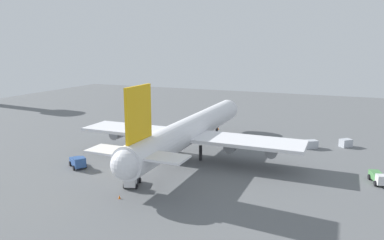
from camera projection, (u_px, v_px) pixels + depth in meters
ground_plane at (192, 155)px, 82.01m from camera, size 234.97×234.97×0.00m
cargo_airplane at (191, 130)px, 80.50m from camera, size 58.74×49.66×18.06m
maintenance_van at (132, 180)px, 63.83m from camera, size 4.88×3.48×2.26m
cargo_loader at (78, 162)px, 73.50m from camera, size 4.74×5.37×2.39m
pushback_tractor at (378, 177)px, 65.03m from camera, size 5.55×3.18×2.14m
cargo_container_fore at (346, 143)px, 88.52m from camera, size 3.24×3.27×1.92m
cargo_container_aft at (310, 144)px, 87.29m from camera, size 3.34×3.69×1.96m
safety_cone_nose at (218, 129)px, 106.83m from camera, size 0.40×0.40×0.57m
safety_cone_tail at (119, 197)px, 58.73m from camera, size 0.40×0.40×0.57m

